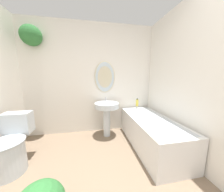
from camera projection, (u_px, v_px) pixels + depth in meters
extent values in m
cube|color=silver|center=(91.00, 80.00, 2.52)|extent=(2.90, 0.06, 2.40)
ellipsoid|color=beige|center=(105.00, 77.00, 2.52)|extent=(0.46, 0.02, 0.70)
ellipsoid|color=silver|center=(105.00, 77.00, 2.51)|extent=(0.42, 0.01, 0.66)
cylinder|color=#9E6042|center=(31.00, 31.00, 2.04)|extent=(0.16, 0.16, 0.09)
sphere|color=#2D6B33|center=(31.00, 35.00, 2.05)|extent=(0.36, 0.36, 0.36)
cube|color=silver|center=(194.00, 81.00, 1.58)|extent=(0.06, 2.52, 2.40)
cylinder|color=silver|center=(7.00, 159.00, 1.46)|extent=(0.41, 0.41, 0.42)
cylinder|color=#A0A9B1|center=(5.00, 143.00, 1.42)|extent=(0.44, 0.44, 0.02)
cube|color=silver|center=(18.00, 123.00, 1.69)|extent=(0.36, 0.20, 0.32)
cylinder|color=silver|center=(107.00, 122.00, 2.40)|extent=(0.15, 0.15, 0.63)
cylinder|color=silver|center=(107.00, 105.00, 2.35)|extent=(0.51, 0.51, 0.10)
cylinder|color=silver|center=(106.00, 99.00, 2.46)|extent=(0.02, 0.02, 0.10)
cube|color=silver|center=(150.00, 132.00, 2.05)|extent=(0.66, 1.50, 0.53)
cube|color=silver|center=(151.00, 119.00, 2.01)|extent=(0.56, 1.40, 0.04)
cylinder|color=silver|center=(137.00, 107.00, 2.63)|extent=(0.04, 0.04, 0.08)
cylinder|color=gold|center=(137.00, 103.00, 2.55)|extent=(0.06, 0.06, 0.15)
cylinder|color=black|center=(137.00, 99.00, 2.53)|extent=(0.03, 0.03, 0.02)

